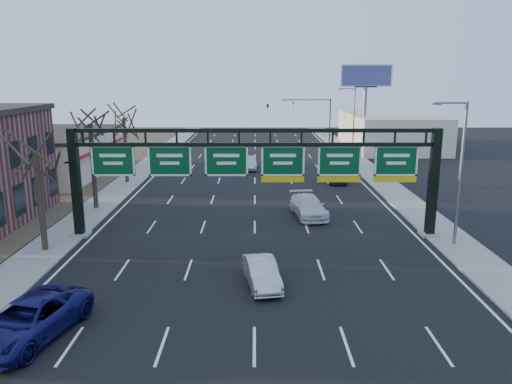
{
  "coord_description": "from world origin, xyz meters",
  "views": [
    {
      "loc": [
        0.04,
        -23.89,
        10.45
      ],
      "look_at": [
        0.09,
        7.19,
        3.2
      ],
      "focal_mm": 35.0,
      "sensor_mm": 36.0,
      "label": 1
    }
  ],
  "objects_px": {
    "car_blue_suv": "(29,320)",
    "car_white_wagon": "(308,206)",
    "sign_gantry": "(257,168)",
    "car_silver_sedan": "(262,273)"
  },
  "relations": [
    {
      "from": "car_white_wagon",
      "to": "car_silver_sedan",
      "type": "bearing_deg",
      "value": -114.55
    },
    {
      "from": "sign_gantry",
      "to": "car_white_wagon",
      "type": "relative_size",
      "value": 4.65
    },
    {
      "from": "car_white_wagon",
      "to": "sign_gantry",
      "type": "bearing_deg",
      "value": -137.73
    },
    {
      "from": "sign_gantry",
      "to": "car_white_wagon",
      "type": "height_order",
      "value": "sign_gantry"
    },
    {
      "from": "car_blue_suv",
      "to": "car_silver_sedan",
      "type": "height_order",
      "value": "car_blue_suv"
    },
    {
      "from": "car_blue_suv",
      "to": "car_white_wagon",
      "type": "relative_size",
      "value": 1.1
    },
    {
      "from": "car_blue_suv",
      "to": "car_white_wagon",
      "type": "height_order",
      "value": "car_blue_suv"
    },
    {
      "from": "car_blue_suv",
      "to": "car_silver_sedan",
      "type": "distance_m",
      "value": 10.89
    },
    {
      "from": "sign_gantry",
      "to": "car_white_wagon",
      "type": "xyz_separation_m",
      "value": [
        3.92,
        4.81,
        -3.86
      ]
    },
    {
      "from": "sign_gantry",
      "to": "car_blue_suv",
      "type": "bearing_deg",
      "value": -124.82
    }
  ]
}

